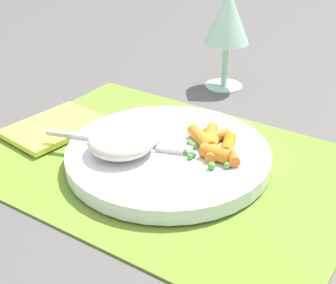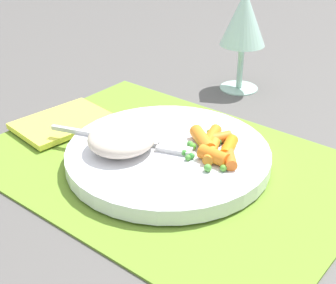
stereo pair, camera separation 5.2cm
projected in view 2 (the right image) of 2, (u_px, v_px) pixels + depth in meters
ground_plane at (168, 166)px, 0.63m from camera, size 2.40×2.40×0.00m
placemat at (168, 164)px, 0.63m from camera, size 0.47×0.34×0.01m
plate at (168, 155)px, 0.63m from camera, size 0.26×0.26×0.02m
rice_mound at (122, 138)px, 0.61m from camera, size 0.08×0.09×0.03m
carrot_portion at (215, 146)px, 0.61m from camera, size 0.09×0.08×0.02m
pea_scatter at (210, 149)px, 0.61m from camera, size 0.08×0.09×0.01m
fork at (135, 141)px, 0.63m from camera, size 0.19×0.08×0.01m
wine_glass at (244, 21)px, 0.80m from camera, size 0.08×0.08×0.17m
napkin at (63, 122)px, 0.72m from camera, size 0.11×0.14×0.01m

